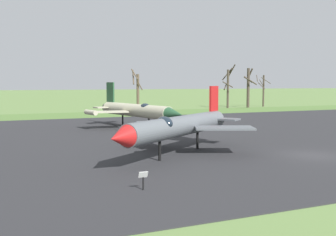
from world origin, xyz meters
name	(u,v)px	position (x,y,z in m)	size (l,w,h in m)	color
ground_plane	(313,156)	(0.00, 0.00, 0.00)	(600.00, 600.00, 0.00)	#607F42
asphalt_apron	(216,133)	(0.00, 13.94, 0.03)	(109.19, 46.47, 0.05)	#28282B
grass_verge_strip	(130,114)	(0.00, 43.17, 0.03)	(169.19, 12.00, 0.06)	#517435
jet_fighter_front_left	(137,110)	(-6.14, 21.23, 2.15)	(10.57, 15.53, 5.34)	#B7B293
info_placard_front_left	(174,129)	(-4.43, 14.58, 0.63)	(0.60, 0.25, 1.00)	black
jet_fighter_rear_center	(179,126)	(-8.77, 3.99, 2.16)	(13.31, 10.84, 4.99)	#565B60
info_placard_rear_center	(143,179)	(-14.37, -4.06, 0.58)	(0.46, 0.22, 0.96)	black
bare_tree_far_left	(137,89)	(4.56, 52.73, 4.03)	(2.16, 2.51, 8.06)	brown
bare_tree_left_of_center	(228,85)	(23.76, 50.20, 4.80)	(3.04, 3.07, 9.17)	#42382D
bare_tree_center	(249,86)	(28.37, 49.52, 4.58)	(2.79, 2.35, 8.40)	#42382D
bare_tree_right_of_center	(263,89)	(33.90, 51.95, 3.90)	(3.04, 3.45, 7.09)	#42382D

